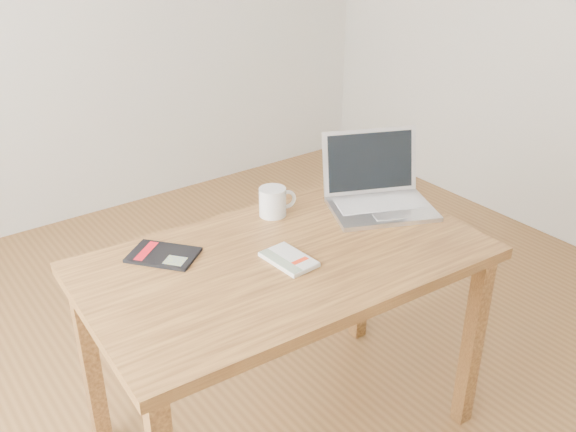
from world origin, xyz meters
TOP-DOWN VIEW (x-y plane):
  - room at (-0.07, 0.00)m, footprint 4.04×4.04m
  - desk at (-0.12, -0.17)m, footprint 1.31×0.79m
  - white_guidebook at (-0.14, -0.20)m, footprint 0.12×0.18m
  - black_guidebook at (-0.44, 0.06)m, footprint 0.24×0.25m
  - laptop at (0.36, -0.07)m, footprint 0.46×0.43m
  - coffee_mug at (0.01, 0.09)m, footprint 0.14×0.10m

SIDE VIEW (x-z plane):
  - desk at x=-0.12m, z-range 0.29..1.04m
  - black_guidebook at x=-0.44m, z-range 0.75..0.76m
  - white_guidebook at x=-0.14m, z-range 0.75..0.76m
  - coffee_mug at x=0.01m, z-range 0.75..0.85m
  - laptop at x=0.36m, z-range 0.68..0.93m
  - room at x=-0.07m, z-range 0.01..2.71m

